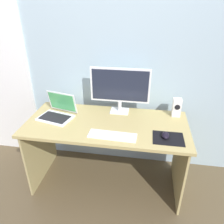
{
  "coord_description": "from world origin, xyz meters",
  "views": [
    {
      "loc": [
        0.32,
        -1.67,
        1.74
      ],
      "look_at": [
        0.05,
        -0.02,
        0.84
      ],
      "focal_mm": 34.78,
      "sensor_mm": 36.0,
      "label": 1
    }
  ],
  "objects_px": {
    "laptop": "(58,112)",
    "mouse": "(165,135)",
    "keyboard_external": "(112,136)",
    "speaker_right": "(177,107)",
    "monitor": "(120,88)",
    "fishbowl": "(63,101)"
  },
  "relations": [
    {
      "from": "laptop",
      "to": "mouse",
      "type": "distance_m",
      "value": 1.02
    },
    {
      "from": "laptop",
      "to": "keyboard_external",
      "type": "xyz_separation_m",
      "value": [
        0.57,
        -0.25,
        -0.04
      ]
    },
    {
      "from": "keyboard_external",
      "to": "laptop",
      "type": "bearing_deg",
      "value": 158.82
    },
    {
      "from": "mouse",
      "to": "speaker_right",
      "type": "bearing_deg",
      "value": 73.28
    },
    {
      "from": "monitor",
      "to": "fishbowl",
      "type": "height_order",
      "value": "monitor"
    },
    {
      "from": "keyboard_external",
      "to": "monitor",
      "type": "bearing_deg",
      "value": 91.96
    },
    {
      "from": "monitor",
      "to": "speaker_right",
      "type": "xyz_separation_m",
      "value": [
        0.55,
        0.01,
        -0.17
      ]
    },
    {
      "from": "fishbowl",
      "to": "monitor",
      "type": "bearing_deg",
      "value": -0.93
    },
    {
      "from": "mouse",
      "to": "keyboard_external",
      "type": "bearing_deg",
      "value": -173.07
    },
    {
      "from": "mouse",
      "to": "laptop",
      "type": "bearing_deg",
      "value": 168.97
    },
    {
      "from": "monitor",
      "to": "laptop",
      "type": "height_order",
      "value": "monitor"
    },
    {
      "from": "speaker_right",
      "to": "laptop",
      "type": "height_order",
      "value": "laptop"
    },
    {
      "from": "speaker_right",
      "to": "laptop",
      "type": "bearing_deg",
      "value": -169.82
    },
    {
      "from": "monitor",
      "to": "fishbowl",
      "type": "relative_size",
      "value": 3.68
    },
    {
      "from": "monitor",
      "to": "keyboard_external",
      "type": "bearing_deg",
      "value": -90.43
    },
    {
      "from": "speaker_right",
      "to": "keyboard_external",
      "type": "xyz_separation_m",
      "value": [
        -0.55,
        -0.45,
        -0.08
      ]
    },
    {
      "from": "monitor",
      "to": "laptop",
      "type": "relative_size",
      "value": 1.59
    },
    {
      "from": "monitor",
      "to": "mouse",
      "type": "relative_size",
      "value": 5.7
    },
    {
      "from": "speaker_right",
      "to": "laptop",
      "type": "distance_m",
      "value": 1.13
    },
    {
      "from": "monitor",
      "to": "mouse",
      "type": "xyz_separation_m",
      "value": [
        0.43,
        -0.39,
        -0.23
      ]
    },
    {
      "from": "keyboard_external",
      "to": "fishbowl",
      "type": "bearing_deg",
      "value": 144.64
    },
    {
      "from": "speaker_right",
      "to": "mouse",
      "type": "bearing_deg",
      "value": -106.77
    }
  ]
}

